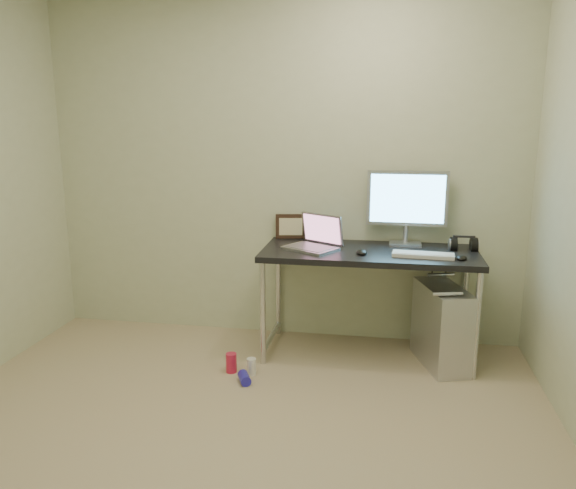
# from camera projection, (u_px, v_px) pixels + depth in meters

# --- Properties ---
(floor) EXTENTS (3.50, 3.50, 0.00)m
(floor) POSITION_uv_depth(u_px,v_px,m) (216.00, 465.00, 2.69)
(floor) COLOR tan
(floor) RESTS_ON ground
(wall_back) EXTENTS (3.50, 0.02, 2.50)m
(wall_back) POSITION_uv_depth(u_px,v_px,m) (282.00, 170.00, 4.09)
(wall_back) COLOR beige
(wall_back) RESTS_ON ground
(desk) EXTENTS (1.45, 0.63, 0.75)m
(desk) POSITION_uv_depth(u_px,v_px,m) (369.00, 263.00, 3.81)
(desk) COLOR black
(desk) RESTS_ON ground
(tower_computer) EXTENTS (0.37, 0.57, 0.58)m
(tower_computer) POSITION_uv_depth(u_px,v_px,m) (441.00, 326.00, 3.74)
(tower_computer) COLOR silver
(tower_computer) RESTS_ON ground
(cable_a) EXTENTS (0.01, 0.16, 0.69)m
(cable_a) POSITION_uv_depth(u_px,v_px,m) (431.00, 291.00, 4.05)
(cable_a) COLOR black
(cable_a) RESTS_ON ground
(cable_b) EXTENTS (0.02, 0.11, 0.71)m
(cable_b) POSITION_uv_depth(u_px,v_px,m) (444.00, 296.00, 4.02)
(cable_b) COLOR black
(cable_b) RESTS_ON ground
(can_red) EXTENTS (0.08, 0.08, 0.13)m
(can_red) POSITION_uv_depth(u_px,v_px,m) (231.00, 363.00, 3.66)
(can_red) COLOR #CF2048
(can_red) RESTS_ON ground
(can_white) EXTENTS (0.08, 0.08, 0.11)m
(can_white) POSITION_uv_depth(u_px,v_px,m) (251.00, 367.00, 3.63)
(can_white) COLOR white
(can_white) RESTS_ON ground
(can_blue) EXTENTS (0.11, 0.14, 0.07)m
(can_blue) POSITION_uv_depth(u_px,v_px,m) (244.00, 378.00, 3.52)
(can_blue) COLOR #2A24C2
(can_blue) RESTS_ON ground
(laptop) EXTENTS (0.43, 0.41, 0.23)m
(laptop) POSITION_uv_depth(u_px,v_px,m) (315.00, 241.00, 3.84)
(laptop) COLOR #B4B5BC
(laptop) RESTS_ON desk
(monitor) EXTENTS (0.55, 0.16, 0.52)m
(monitor) POSITION_uv_depth(u_px,v_px,m) (407.00, 202.00, 3.90)
(monitor) COLOR #B4B5BC
(monitor) RESTS_ON desk
(keyboard) EXTENTS (0.40, 0.16, 0.02)m
(keyboard) POSITION_uv_depth(u_px,v_px,m) (423.00, 255.00, 3.62)
(keyboard) COLOR silver
(keyboard) RESTS_ON desk
(mouse_right) EXTENTS (0.09, 0.11, 0.03)m
(mouse_right) POSITION_uv_depth(u_px,v_px,m) (462.00, 257.00, 3.55)
(mouse_right) COLOR black
(mouse_right) RESTS_ON desk
(mouse_left) EXTENTS (0.08, 0.12, 0.04)m
(mouse_left) POSITION_uv_depth(u_px,v_px,m) (362.00, 251.00, 3.69)
(mouse_left) COLOR black
(mouse_left) RESTS_ON desk
(headphones) EXTENTS (0.18, 0.11, 0.12)m
(headphones) POSITION_uv_depth(u_px,v_px,m) (463.00, 245.00, 3.80)
(headphones) COLOR black
(headphones) RESTS_ON desk
(picture_frame) EXTENTS (0.23, 0.10, 0.18)m
(picture_frame) POSITION_uv_depth(u_px,v_px,m) (291.00, 226.00, 4.15)
(picture_frame) COLOR black
(picture_frame) RESTS_ON desk
(webcam) EXTENTS (0.05, 0.04, 0.13)m
(webcam) POSITION_uv_depth(u_px,v_px,m) (308.00, 227.00, 4.09)
(webcam) COLOR silver
(webcam) RESTS_ON desk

